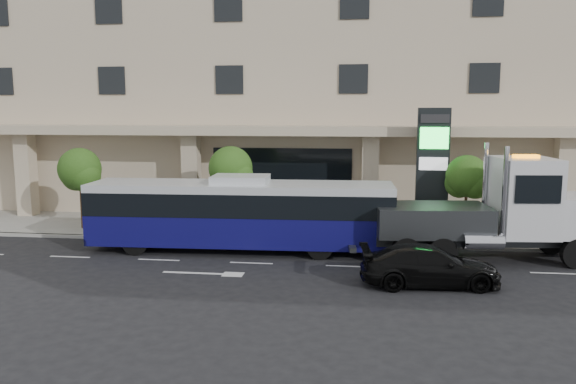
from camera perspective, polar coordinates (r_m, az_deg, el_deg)
name	(u,v)px	position (r m, az deg, el deg)	size (l,w,h in m)	color
ground	(258,254)	(24.98, -3.09, -6.31)	(120.00, 120.00, 0.00)	black
sidewalk	(274,229)	(29.76, -1.39, -3.75)	(120.00, 6.00, 0.15)	gray
curb	(265,242)	(26.87, -2.34, -5.08)	(120.00, 0.30, 0.15)	gray
convention_center	(296,56)	(39.61, 0.85, 13.65)	(60.00, 17.60, 20.00)	#BDA88E
tree_left	(80,172)	(31.04, -20.36, 1.91)	(2.27, 2.20, 4.22)	#422B19
tree_mid	(231,171)	(28.25, -5.80, 2.10)	(2.28, 2.20, 4.38)	#422B19
tree_right	(467,179)	(28.06, 17.76, 1.24)	(2.10, 2.00, 4.04)	#422B19
city_bus	(241,213)	(25.25, -4.82, -2.11)	(13.61, 3.30, 3.43)	black
tow_truck	(499,213)	(25.15, 20.68, -2.03)	(10.82, 3.51, 4.91)	#2D3033
black_sedan	(430,266)	(21.10, 14.19, -7.28)	(2.03, 5.00, 1.45)	black
signage_pylon	(432,171)	(28.66, 14.45, 2.11)	(1.59, 0.65, 6.27)	black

